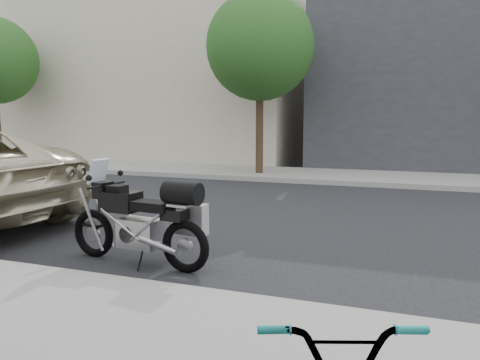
# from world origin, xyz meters

# --- Properties ---
(ground) EXTENTS (120.00, 120.00, 0.00)m
(ground) POSITION_xyz_m (0.00, 0.00, 0.00)
(ground) COLOR black
(ground) RESTS_ON ground
(far_sidewalk) EXTENTS (44.00, 3.00, 0.15)m
(far_sidewalk) POSITION_xyz_m (0.00, -6.50, 0.07)
(far_sidewalk) COLOR gray
(far_sidewalk) RESTS_ON ground
(far_building_cream) EXTENTS (14.00, 11.00, 8.00)m
(far_building_cream) POSITION_xyz_m (9.00, -13.50, 4.00)
(far_building_cream) COLOR #C2B89B
(far_building_cream) RESTS_ON ground
(street_tree_mid) EXTENTS (3.40, 3.40, 5.70)m
(street_tree_mid) POSITION_xyz_m (2.00, -6.00, 4.14)
(street_tree_mid) COLOR #39291A
(street_tree_mid) RESTS_ON far_sidewalk
(motorcycle) EXTENTS (2.22, 0.72, 1.41)m
(motorcycle) POSITION_xyz_m (0.68, 3.14, 0.61)
(motorcycle) COLOR black
(motorcycle) RESTS_ON ground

